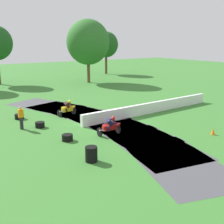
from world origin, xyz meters
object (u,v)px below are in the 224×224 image
object	(u,v)px
tire_stack_mid_a	(67,138)
traffic_cone	(213,131)
motorcycle_lead_red	(111,126)
tire_stack_mid_b	(40,125)
tire_stack_near	(91,154)
track_marshal	(21,118)
motorcycle_chase_yellow	(68,108)
tire_stack_far	(19,117)

from	to	relation	value
tire_stack_mid_a	traffic_cone	size ratio (longest dim) A/B	1.55
motorcycle_lead_red	traffic_cone	xyz separation A→B (m)	(5.69, -3.67, -0.41)
tire_stack_mid_b	traffic_cone	size ratio (longest dim) A/B	1.52
tire_stack_near	track_marshal	size ratio (longest dim) A/B	0.49
motorcycle_chase_yellow	tire_stack_near	xyz separation A→B (m)	(-2.95, -9.09, -0.24)
tire_stack_near	traffic_cone	bearing A→B (deg)	-4.66
tire_stack_near	tire_stack_mid_b	bearing A→B (deg)	91.26
motorcycle_chase_yellow	tire_stack_mid_b	bearing A→B (deg)	-148.45
tire_stack_mid_a	tire_stack_far	world-z (taller)	same
track_marshal	traffic_cone	size ratio (longest dim) A/B	3.70
tire_stack_far	traffic_cone	world-z (taller)	traffic_cone
motorcycle_lead_red	tire_stack_mid_a	bearing A→B (deg)	168.08
motorcycle_chase_yellow	track_marshal	distance (m)	4.59
motorcycle_lead_red	track_marshal	xyz separation A→B (m)	(-4.50, 4.56, 0.19)
tire_stack_mid_a	tire_stack_far	size ratio (longest dim) A/B	0.96
traffic_cone	tire_stack_far	bearing A→B (deg)	131.02
track_marshal	motorcycle_chase_yellow	bearing A→B (deg)	20.15
tire_stack_near	tire_stack_far	world-z (taller)	tire_stack_near
tire_stack_mid_a	traffic_cone	distance (m)	9.53
tire_stack_mid_b	tire_stack_far	xyz separation A→B (m)	(-0.58, 3.09, 0.00)
motorcycle_chase_yellow	track_marshal	bearing A→B (deg)	-159.85
tire_stack_near	tire_stack_mid_a	bearing A→B (deg)	85.21
motorcycle_lead_red	traffic_cone	size ratio (longest dim) A/B	3.85
tire_stack_far	traffic_cone	distance (m)	14.56
tire_stack_far	traffic_cone	size ratio (longest dim) A/B	1.62
track_marshal	traffic_cone	world-z (taller)	track_marshal
tire_stack_mid_b	tire_stack_far	size ratio (longest dim) A/B	0.94
motorcycle_chase_yellow	traffic_cone	size ratio (longest dim) A/B	3.86
tire_stack_near	track_marshal	world-z (taller)	track_marshal
motorcycle_lead_red	tire_stack_far	size ratio (longest dim) A/B	2.38
tire_stack_mid_a	track_marshal	distance (m)	4.34
track_marshal	traffic_cone	bearing A→B (deg)	-38.93
motorcycle_chase_yellow	tire_stack_mid_b	size ratio (longest dim) A/B	2.54
tire_stack_near	motorcycle_chase_yellow	bearing A→B (deg)	72.04
motorcycle_chase_yellow	tire_stack_near	bearing A→B (deg)	-107.96
motorcycle_lead_red	tire_stack_mid_a	size ratio (longest dim) A/B	2.48
motorcycle_chase_yellow	track_marshal	xyz separation A→B (m)	(-4.30, -1.58, 0.18)
motorcycle_chase_yellow	track_marshal	world-z (taller)	track_marshal
tire_stack_near	traffic_cone	xyz separation A→B (m)	(8.82, -0.72, -0.18)
traffic_cone	motorcycle_chase_yellow	bearing A→B (deg)	120.95
track_marshal	traffic_cone	distance (m)	13.10
tire_stack_mid_b	traffic_cone	bearing A→B (deg)	-41.33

